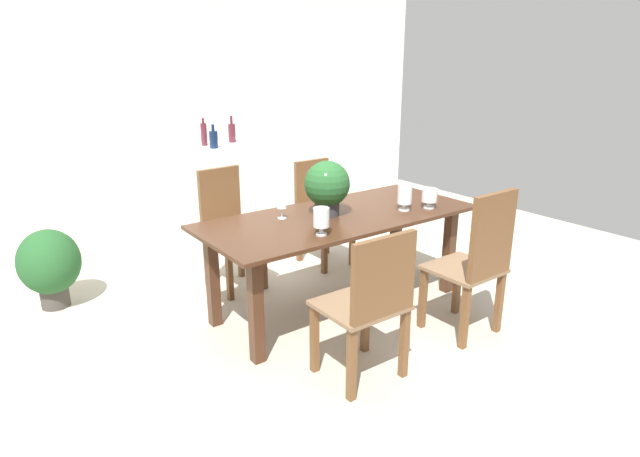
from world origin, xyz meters
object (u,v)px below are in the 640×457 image
(kitchen_counter, at_px, (214,192))
(wine_bottle_clear, at_px, (232,132))
(chair_far_left, at_px, (227,223))
(chair_near_right, at_px, (478,258))
(wine_bottle_dark, at_px, (204,134))
(flower_centerpiece, at_px, (327,186))
(crystal_vase_left, at_px, (430,196))
(chair_far_right, at_px, (319,207))
(chair_near_left, at_px, (371,300))
(crystal_vase_center_near, at_px, (405,194))
(wine_glass, at_px, (282,204))
(crystal_vase_right, at_px, (321,218))
(wine_bottle_amber, at_px, (214,139))
(dining_table, at_px, (339,229))
(potted_plant_floor, at_px, (50,264))

(kitchen_counter, distance_m, wine_bottle_clear, 0.66)
(kitchen_counter, bearing_deg, chair_far_left, -110.78)
(chair_near_right, relative_size, wine_bottle_dark, 3.74)
(flower_centerpiece, bearing_deg, crystal_vase_left, -22.99)
(chair_far_right, xyz_separation_m, chair_near_left, (-0.94, -1.78, 0.01))
(chair_near_right, xyz_separation_m, crystal_vase_center_near, (0.00, 0.70, 0.29))
(chair_near_left, relative_size, chair_near_right, 0.90)
(wine_bottle_clear, bearing_deg, wine_glass, -108.23)
(chair_near_left, height_order, wine_glass, chair_near_left)
(chair_near_right, distance_m, crystal_vase_right, 1.09)
(chair_far_left, bearing_deg, chair_near_left, -94.26)
(wine_bottle_amber, bearing_deg, kitchen_counter, 75.64)
(crystal_vase_right, xyz_separation_m, kitchen_counter, (0.37, 2.41, -0.37))
(wine_glass, bearing_deg, chair_near_left, -94.34)
(wine_glass, relative_size, wine_bottle_clear, 0.53)
(wine_bottle_amber, bearing_deg, crystal_vase_right, -98.38)
(crystal_vase_left, relative_size, wine_bottle_dark, 0.55)
(flower_centerpiece, relative_size, wine_glass, 2.74)
(chair_far_right, relative_size, chair_near_right, 0.91)
(chair_far_left, bearing_deg, chair_near_right, -66.49)
(crystal_vase_center_near, distance_m, wine_bottle_clear, 2.40)
(wine_glass, relative_size, kitchen_counter, 0.08)
(chair_near_left, bearing_deg, crystal_vase_right, -97.83)
(chair_far_right, bearing_deg, wine_bottle_dark, 111.43)
(wine_bottle_dark, relative_size, wine_bottle_clear, 1.00)
(dining_table, height_order, wine_bottle_clear, wine_bottle_clear)
(chair_far_right, xyz_separation_m, potted_plant_floor, (-2.24, 0.42, -0.17))
(dining_table, height_order, wine_glass, wine_glass)
(wine_bottle_clear, distance_m, potted_plant_floor, 2.34)
(dining_table, height_order, chair_far_left, chair_far_left)
(chair_far_right, height_order, flower_centerpiece, flower_centerpiece)
(crystal_vase_center_near, bearing_deg, chair_near_left, -143.66)
(chair_near_left, height_order, wine_bottle_clear, wine_bottle_clear)
(wine_bottle_clear, bearing_deg, dining_table, -97.08)
(dining_table, distance_m, crystal_vase_left, 0.75)
(chair_far_right, distance_m, crystal_vase_right, 1.49)
(chair_far_left, relative_size, wine_bottle_dark, 3.56)
(crystal_vase_right, height_order, wine_bottle_dark, wine_bottle_dark)
(chair_near_left, distance_m, wine_bottle_dark, 3.13)
(potted_plant_floor, bearing_deg, chair_near_right, -44.59)
(flower_centerpiece, distance_m, crystal_vase_right, 0.47)
(chair_far_right, bearing_deg, dining_table, -118.73)
(crystal_vase_right, distance_m, wine_bottle_amber, 2.28)
(chair_near_right, xyz_separation_m, wine_bottle_clear, (-0.20, 3.08, 0.51))
(wine_bottle_clear, bearing_deg, chair_near_left, -103.58)
(dining_table, distance_m, chair_far_right, 1.01)
(chair_near_left, distance_m, chair_near_right, 0.94)
(chair_far_left, height_order, wine_glass, chair_far_left)
(wine_bottle_amber, bearing_deg, chair_near_right, -79.65)
(chair_far_right, bearing_deg, crystal_vase_center_near, -90.73)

